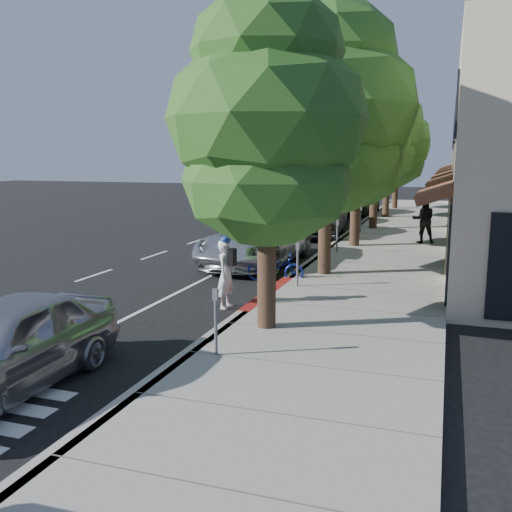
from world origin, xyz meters
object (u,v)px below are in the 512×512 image
at_px(silver_suv, 255,241).
at_px(near_car_a, 3,345).
at_px(street_tree_1, 327,111).
at_px(street_tree_3, 376,127).
at_px(bicycle, 275,267).
at_px(dark_suv_far, 357,201).
at_px(pedestrian, 424,220).
at_px(street_tree_4, 388,141).
at_px(street_tree_5, 397,147).
at_px(white_pickup, 325,211).
at_px(dark_sedan, 322,219).
at_px(cyclist, 226,274).
at_px(street_tree_0, 267,124).
at_px(street_tree_2, 357,145).

distance_m(silver_suv, near_car_a, 11.83).
bearing_deg(silver_suv, near_car_a, -89.99).
bearing_deg(street_tree_1, street_tree_3, 90.00).
distance_m(bicycle, dark_suv_far, 20.58).
bearing_deg(pedestrian, street_tree_4, -87.29).
bearing_deg(dark_suv_far, street_tree_5, 71.78).
height_order(dark_suv_far, pedestrian, pedestrian).
bearing_deg(white_pickup, street_tree_1, -83.99).
bearing_deg(dark_suv_far, dark_sedan, -84.37).
height_order(street_tree_1, street_tree_5, street_tree_1).
relative_size(street_tree_5, dark_suv_far, 1.35).
bearing_deg(street_tree_1, near_car_a, -106.71).
height_order(dark_sedan, pedestrian, pedestrian).
height_order(cyclist, pedestrian, pedestrian).
xyz_separation_m(street_tree_3, cyclist, (-1.60, -16.32, -4.35)).
bearing_deg(pedestrian, dark_suv_far, -80.35).
bearing_deg(street_tree_0, street_tree_3, 90.00).
xyz_separation_m(street_tree_2, dark_suv_far, (-1.99, 13.56, -3.32)).
relative_size(street_tree_4, dark_sedan, 1.49).
bearing_deg(cyclist, bicycle, -2.85).
distance_m(street_tree_2, street_tree_4, 12.01).
relative_size(street_tree_1, cyclist, 4.86).
relative_size(bicycle, white_pickup, 0.31).
height_order(street_tree_0, street_tree_5, street_tree_5).
height_order(street_tree_0, near_car_a, street_tree_0).
bearing_deg(bicycle, cyclist, 166.17).
relative_size(street_tree_2, pedestrian, 3.47).
bearing_deg(dark_sedan, bicycle, -90.91).
xyz_separation_m(dark_sedan, dark_suv_far, (0.06, 10.29, 0.06)).
relative_size(cyclist, bicycle, 1.00).
xyz_separation_m(street_tree_4, dark_suv_far, (-1.99, 1.56, -3.74)).
height_order(street_tree_1, cyclist, street_tree_1).
height_order(dark_sedan, dark_suv_far, dark_suv_far).
relative_size(street_tree_1, white_pickup, 1.51).
relative_size(street_tree_4, dark_suv_far, 1.43).
distance_m(silver_suv, white_pickup, 12.22).
height_order(bicycle, near_car_a, near_car_a).
relative_size(dark_sedan, pedestrian, 2.59).
relative_size(street_tree_5, silver_suv, 1.20).
xyz_separation_m(street_tree_0, street_tree_2, (-0.00, 12.00, -0.21)).
xyz_separation_m(street_tree_5, white_pickup, (-2.85, -10.28, -3.58)).
bearing_deg(street_tree_2, street_tree_4, 90.00).
height_order(street_tree_0, street_tree_3, street_tree_3).
distance_m(street_tree_0, silver_suv, 8.78).
bearing_deg(silver_suv, street_tree_0, -68.04).
xyz_separation_m(street_tree_4, near_car_a, (-3.10, -28.32, -3.87)).
xyz_separation_m(street_tree_3, white_pickup, (-2.85, 1.72, -4.41)).
distance_m(street_tree_1, street_tree_2, 6.07).
distance_m(cyclist, dark_sedan, 13.60).
xyz_separation_m(street_tree_3, pedestrian, (2.65, -4.36, -4.07)).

